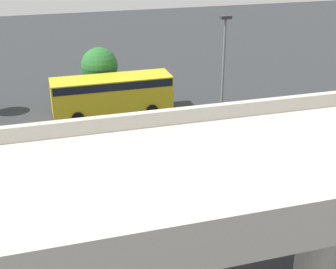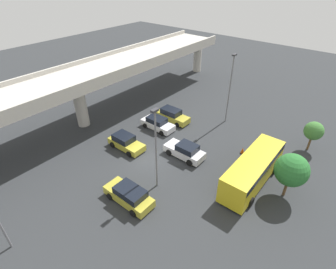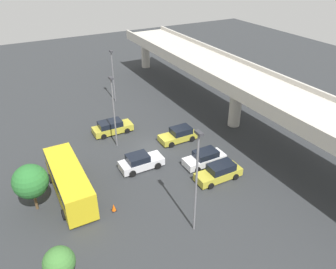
% 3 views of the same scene
% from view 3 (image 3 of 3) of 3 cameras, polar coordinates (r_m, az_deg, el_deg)
% --- Properties ---
extents(ground_plane, '(112.82, 112.82, 0.00)m').
position_cam_3_polar(ground_plane, '(37.03, -2.88, -2.38)').
color(ground_plane, '#2D3033').
extents(highway_overpass, '(54.14, 6.99, 7.17)m').
position_cam_3_polar(highway_overpass, '(40.19, 12.14, 9.04)').
color(highway_overpass, '#BCB7AD').
rests_on(highway_overpass, ground_plane).
extents(parked_car_0, '(2.11, 4.77, 1.62)m').
position_cam_3_polar(parked_car_0, '(40.19, -9.73, 1.26)').
color(parked_car_0, gold).
rests_on(parked_car_0, ground_plane).
extents(parked_car_1, '(2.11, 4.43, 1.60)m').
position_cam_3_polar(parked_car_1, '(38.09, 1.90, -0.04)').
color(parked_car_1, gold).
rests_on(parked_car_1, ground_plane).
extents(parked_car_2, '(2.09, 4.49, 1.66)m').
position_cam_3_polar(parked_car_2, '(33.48, -4.80, -4.77)').
color(parked_car_2, silver).
rests_on(parked_car_2, ground_plane).
extents(parked_car_3, '(2.02, 4.46, 1.55)m').
position_cam_3_polar(parked_car_3, '(34.21, 6.40, -4.10)').
color(parked_car_3, silver).
rests_on(parked_car_3, ground_plane).
extents(parked_car_4, '(1.99, 4.71, 1.67)m').
position_cam_3_polar(parked_car_4, '(32.31, 8.89, -6.50)').
color(parked_car_4, gold).
rests_on(parked_car_4, ground_plane).
extents(shuttle_bus, '(8.94, 2.82, 2.89)m').
position_cam_3_polar(shuttle_bus, '(30.75, -16.88, -7.56)').
color(shuttle_bus, gold).
rests_on(shuttle_bus, ground_plane).
extents(lamp_post_near_aisle, '(0.70, 0.35, 8.22)m').
position_cam_3_polar(lamp_post_near_aisle, '(35.62, -9.46, 4.66)').
color(lamp_post_near_aisle, slate).
rests_on(lamp_post_near_aisle, ground_plane).
extents(lamp_post_mid_lot, '(0.70, 0.35, 9.02)m').
position_cam_3_polar(lamp_post_mid_lot, '(24.11, 4.99, -7.39)').
color(lamp_post_mid_lot, slate).
rests_on(lamp_post_mid_lot, ground_plane).
extents(lamp_post_by_overpass, '(0.70, 0.35, 7.49)m').
position_cam_3_polar(lamp_post_by_overpass, '(47.40, -9.59, 10.64)').
color(lamp_post_by_overpass, slate).
rests_on(lamp_post_by_overpass, ground_plane).
extents(tree_front_left, '(2.92, 2.92, 4.43)m').
position_cam_3_polar(tree_front_left, '(29.53, -22.84, -7.55)').
color(tree_front_left, brown).
rests_on(tree_front_left, ground_plane).
extents(tree_front_right, '(2.06, 2.06, 3.51)m').
position_cam_3_polar(tree_front_right, '(23.23, -18.44, -20.40)').
color(tree_front_right, brown).
rests_on(tree_front_right, ground_plane).
extents(traffic_cone, '(0.44, 0.44, 0.70)m').
position_cam_3_polar(traffic_cone, '(29.14, -9.43, -12.45)').
color(traffic_cone, black).
rests_on(traffic_cone, ground_plane).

